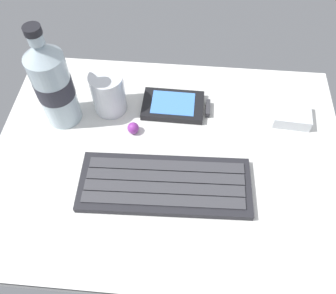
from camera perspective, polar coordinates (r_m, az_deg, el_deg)
The scene contains 7 objects.
ground_plane at distance 63.74cm, azimuth -0.02°, elevation -2.18°, with size 64.00×48.00×2.80cm.
keyboard at distance 59.22cm, azimuth -0.16°, elevation -6.17°, with size 29.38×12.05×1.70cm.
handheld_device at distance 69.29cm, azimuth 1.37°, elevation 6.78°, with size 12.89×7.78×1.50cm.
juice_cup at distance 67.95cm, azimuth -9.68°, elevation 8.54°, with size 6.40×6.40×8.50cm.
water_bottle at distance 64.94cm, azimuth -18.32°, elevation 9.81°, with size 6.73×6.73×20.80cm.
charger_block at distance 71.21cm, azimuth 19.54°, elevation 4.97°, with size 7.00×5.60×2.40cm, color silver.
trackball_mouse at distance 65.65cm, azimuth -5.73°, elevation 3.11°, with size 2.20×2.20×2.20cm, color purple.
Camera 1 is at (2.90, -33.74, 53.16)cm, focal length 37.22 mm.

